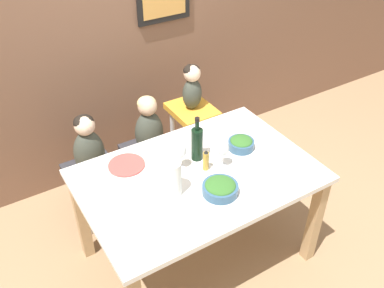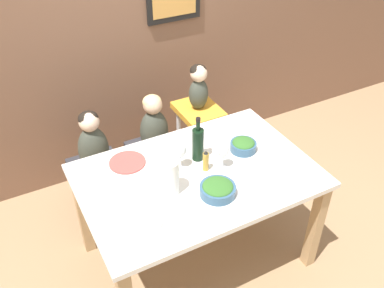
# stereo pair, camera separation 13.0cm
# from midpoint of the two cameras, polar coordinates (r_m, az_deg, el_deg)

# --- Properties ---
(ground_plane) EXTENTS (14.00, 14.00, 0.00)m
(ground_plane) POSITION_cam_midpoint_polar(r_m,az_deg,el_deg) (3.16, -0.51, -14.46)
(ground_plane) COLOR #9E7A56
(wall_back) EXTENTS (10.00, 0.09, 2.70)m
(wall_back) POSITION_cam_midpoint_polar(r_m,az_deg,el_deg) (3.33, -12.35, 16.27)
(wall_back) COLOR brown
(wall_back) RESTS_ON ground_plane
(dining_table) EXTENTS (1.43, 0.96, 0.75)m
(dining_table) POSITION_cam_midpoint_polar(r_m,az_deg,el_deg) (2.69, -0.59, -5.67)
(dining_table) COLOR white
(dining_table) RESTS_ON ground_plane
(chair_far_left) EXTENTS (0.36, 0.44, 0.45)m
(chair_far_left) POSITION_cam_midpoint_polar(r_m,az_deg,el_deg) (3.25, -14.04, -4.63)
(chair_far_left) COLOR silver
(chair_far_left) RESTS_ON ground_plane
(chair_far_center) EXTENTS (0.36, 0.44, 0.45)m
(chair_far_center) POSITION_cam_midpoint_polar(r_m,az_deg,el_deg) (3.36, -6.58, -1.98)
(chair_far_center) COLOR silver
(chair_far_center) RESTS_ON ground_plane
(chair_right_highchair) EXTENTS (0.31, 0.37, 0.72)m
(chair_right_highchair) POSITION_cam_midpoint_polar(r_m,az_deg,el_deg) (3.39, -1.08, 2.51)
(chair_right_highchair) COLOR silver
(chair_right_highchair) RESTS_ON ground_plane
(person_child_left) EXTENTS (0.22, 0.18, 0.48)m
(person_child_left) POSITION_cam_midpoint_polar(r_m,az_deg,el_deg) (3.06, -14.88, -0.27)
(person_child_left) COLOR #3D4238
(person_child_left) RESTS_ON chair_far_left
(person_child_center) EXTENTS (0.22, 0.18, 0.48)m
(person_child_center) POSITION_cam_midpoint_polar(r_m,az_deg,el_deg) (3.18, -6.96, 2.37)
(person_child_center) COLOR #3D4238
(person_child_center) RESTS_ON chair_far_center
(person_baby_right) EXTENTS (0.15, 0.13, 0.36)m
(person_baby_right) POSITION_cam_midpoint_polar(r_m,az_deg,el_deg) (3.21, -1.17, 7.84)
(person_baby_right) COLOR #3D4238
(person_baby_right) RESTS_ON chair_right_highchair
(wine_bottle) EXTENTS (0.07, 0.07, 0.31)m
(wine_bottle) POSITION_cam_midpoint_polar(r_m,az_deg,el_deg) (2.67, -0.73, 0.09)
(wine_bottle) COLOR black
(wine_bottle) RESTS_ON dining_table
(paper_towel_roll) EXTENTS (0.11, 0.11, 0.22)m
(paper_towel_roll) POSITION_cam_midpoint_polar(r_m,az_deg,el_deg) (2.42, -4.24, -4.58)
(paper_towel_roll) COLOR white
(paper_towel_roll) RESTS_ON dining_table
(wine_glass_near) EXTENTS (0.07, 0.07, 0.18)m
(wine_glass_near) POSITION_cam_midpoint_polar(r_m,az_deg,el_deg) (2.60, 2.76, -0.79)
(wine_glass_near) COLOR white
(wine_glass_near) RESTS_ON dining_table
(wine_glass_far) EXTENTS (0.07, 0.07, 0.18)m
(wine_glass_far) POSITION_cam_midpoint_polar(r_m,az_deg,el_deg) (2.59, -3.00, -1.01)
(wine_glass_far) COLOR white
(wine_glass_far) RESTS_ON dining_table
(salad_bowl_large) EXTENTS (0.21, 0.21, 0.08)m
(salad_bowl_large) POSITION_cam_midpoint_polar(r_m,az_deg,el_deg) (2.47, 2.27, -5.89)
(salad_bowl_large) COLOR #335675
(salad_bowl_large) RESTS_ON dining_table
(salad_bowl_small) EXTENTS (0.17, 0.17, 0.08)m
(salad_bowl_small) POSITION_cam_midpoint_polar(r_m,az_deg,el_deg) (2.81, 5.26, 0.07)
(salad_bowl_small) COLOR #335675
(salad_bowl_small) RESTS_ON dining_table
(dinner_plate_front_left) EXTENTS (0.23, 0.23, 0.01)m
(dinner_plate_front_left) POSITION_cam_midpoint_polar(r_m,az_deg,el_deg) (2.34, -7.61, -10.43)
(dinner_plate_front_left) COLOR silver
(dinner_plate_front_left) RESTS_ON dining_table
(dinner_plate_back_left) EXTENTS (0.23, 0.23, 0.01)m
(dinner_plate_back_left) POSITION_cam_midpoint_polar(r_m,az_deg,el_deg) (2.72, -10.09, -2.80)
(dinner_plate_back_left) COLOR #D14C47
(dinner_plate_back_left) RESTS_ON dining_table
(condiment_bottle_hot_sauce) EXTENTS (0.04, 0.04, 0.14)m
(condiment_bottle_hot_sauce) POSITION_cam_midpoint_polar(r_m,az_deg,el_deg) (2.61, 0.44, -2.22)
(condiment_bottle_hot_sauce) COLOR #BC8E33
(condiment_bottle_hot_sauce) RESTS_ON dining_table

